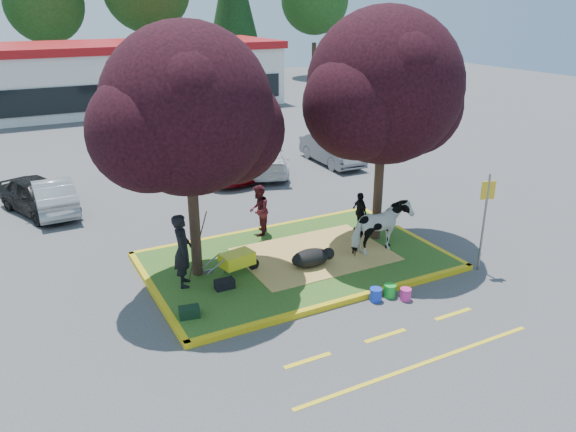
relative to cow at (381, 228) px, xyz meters
name	(u,v)px	position (x,y,z in m)	size (l,w,h in m)	color
ground	(296,263)	(-2.35, 0.76, -0.92)	(90.00, 90.00, 0.00)	#424244
median_island	(296,261)	(-2.35, 0.76, -0.85)	(8.00, 5.00, 0.15)	#284E18
curb_near	(346,301)	(-2.35, -1.82, -0.85)	(8.30, 0.16, 0.15)	gold
curb_far	(258,230)	(-2.35, 3.34, -0.85)	(8.30, 0.16, 0.15)	gold
curb_left	(155,293)	(-6.43, 0.76, -0.85)	(0.16, 5.30, 0.15)	gold
curb_right	(409,235)	(1.73, 0.76, -0.85)	(0.16, 5.30, 0.15)	gold
straw_bedding	(314,254)	(-1.75, 0.76, -0.77)	(4.20, 3.00, 0.01)	tan
tree_purple_left	(189,118)	(-5.13, 1.14, 3.44)	(5.06, 4.20, 6.51)	black
tree_purple_right	(385,94)	(0.57, 0.94, 3.64)	(5.30, 4.40, 6.82)	black
fire_lane_stripe_a	(308,360)	(-4.35, -3.44, -0.92)	(1.10, 0.12, 0.01)	yellow
fire_lane_stripe_b	(385,336)	(-2.35, -3.44, -0.92)	(1.10, 0.12, 0.01)	yellow
fire_lane_stripe_c	(453,314)	(-0.35, -3.44, -0.92)	(1.10, 0.12, 0.01)	yellow
fire_lane_long	(421,364)	(-2.35, -4.64, -0.92)	(6.00, 0.10, 0.01)	yellow
retail_building	(131,74)	(-0.35, 28.74, 1.33)	(20.40, 8.40, 4.40)	silver
cow	(381,228)	(0.00, 0.00, 0.00)	(0.83, 1.83, 1.55)	white
calf	(310,258)	(-2.23, 0.16, -0.53)	(1.13, 0.64, 0.49)	black
handler	(183,250)	(-5.65, 0.72, 0.19)	(0.71, 0.46, 1.94)	black
visitor_a	(259,210)	(-2.53, 2.88, 0.03)	(0.78, 0.61, 1.60)	#46141B
visitor_b	(360,212)	(0.42, 1.68, -0.14)	(0.75, 0.31, 1.27)	black
wheelbarrow	(237,259)	(-4.19, 0.68, -0.36)	(1.59, 0.68, 0.60)	black
gear_bag_dark	(224,284)	(-4.82, 0.04, -0.65)	(0.49, 0.27, 0.25)	black
gear_bag_green	(189,312)	(-6.05, -0.87, -0.65)	(0.48, 0.30, 0.25)	black
sign_post	(485,211)	(1.95, -1.94, 0.81)	(0.38, 0.14, 2.77)	slate
bucket_green	(390,291)	(-1.17, -2.04, -0.76)	(0.31, 0.31, 0.33)	green
bucket_pink	(406,294)	(-0.92, -2.35, -0.77)	(0.29, 0.29, 0.31)	#CC2D86
bucket_blue	(376,295)	(-1.61, -2.04, -0.76)	(0.31, 0.31, 0.33)	blue
car_black	(38,196)	(-8.42, 8.59, -0.29)	(1.50, 3.74, 1.27)	black
car_silver	(53,195)	(-7.94, 8.48, -0.31)	(1.30, 3.72, 1.22)	#929599
car_red	(213,158)	(-1.33, 10.09, -0.18)	(2.47, 5.36, 1.49)	maroon
car_white	(264,159)	(0.73, 9.35, -0.30)	(1.74, 4.27, 1.24)	silver
car_grey	(332,149)	(4.14, 9.32, -0.27)	(1.38, 3.97, 1.31)	slate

